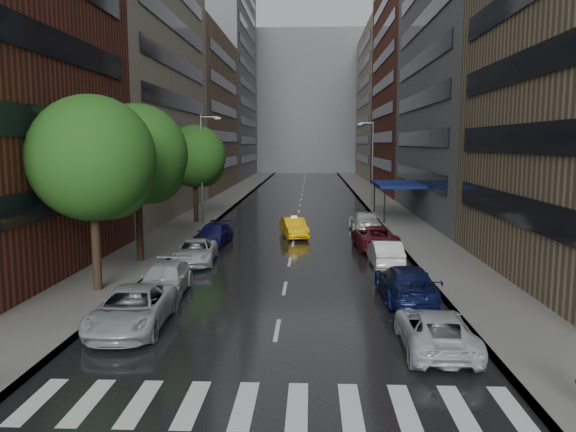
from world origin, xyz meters
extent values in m
plane|color=gray|center=(0.00, 0.00, 0.00)|extent=(220.00, 220.00, 0.00)
cube|color=black|center=(0.00, 50.00, 0.01)|extent=(14.00, 140.00, 0.01)
cube|color=gray|center=(-9.00, 50.00, 0.07)|extent=(4.00, 140.00, 0.15)
cube|color=gray|center=(9.00, 50.00, 0.07)|extent=(4.00, 140.00, 0.15)
cube|color=silver|center=(-6.10, -2.00, 0.01)|extent=(0.55, 2.80, 0.01)
cube|color=silver|center=(-4.70, -2.00, 0.01)|extent=(0.55, 2.80, 0.01)
cube|color=silver|center=(-3.30, -2.00, 0.01)|extent=(0.55, 2.80, 0.01)
cube|color=silver|center=(-1.90, -2.00, 0.01)|extent=(0.55, 2.80, 0.01)
cube|color=silver|center=(-0.50, -2.00, 0.01)|extent=(0.55, 2.80, 0.01)
cube|color=silver|center=(0.90, -2.00, 0.01)|extent=(0.55, 2.80, 0.01)
cube|color=silver|center=(2.30, -2.00, 0.01)|extent=(0.55, 2.80, 0.01)
cube|color=silver|center=(3.70, -2.00, 0.01)|extent=(0.55, 2.80, 0.01)
cube|color=silver|center=(5.10, -2.00, 0.01)|extent=(0.55, 2.80, 0.01)
cube|color=silver|center=(6.50, -2.00, 0.01)|extent=(0.55, 2.80, 0.01)
cube|color=gray|center=(-15.00, 36.00, 17.00)|extent=(8.00, 28.00, 34.00)
cube|color=#937A5B|center=(-15.00, 64.00, 11.00)|extent=(8.00, 28.00, 22.00)
cube|color=slate|center=(-15.00, 94.00, 19.00)|extent=(8.00, 32.00, 38.00)
cube|color=slate|center=(15.00, 36.00, 12.00)|extent=(8.00, 28.00, 24.00)
cube|color=maroon|center=(15.00, 64.00, 18.00)|extent=(8.00, 28.00, 36.00)
cube|color=gray|center=(15.00, 94.00, 14.00)|extent=(8.00, 32.00, 28.00)
cube|color=slate|center=(0.00, 118.00, 16.00)|extent=(40.00, 14.00, 32.00)
cylinder|color=#382619|center=(-8.60, 8.90, 2.48)|extent=(0.40, 0.40, 4.96)
sphere|color=#1E5116|center=(-8.60, 8.90, 6.20)|extent=(5.67, 5.67, 5.67)
cylinder|color=#382619|center=(-8.60, 15.41, 2.49)|extent=(0.40, 0.40, 4.98)
sphere|color=#1E5116|center=(-8.60, 15.41, 6.23)|extent=(5.70, 5.70, 5.70)
cylinder|color=#382619|center=(-8.60, 31.17, 2.30)|extent=(0.40, 0.40, 4.60)
sphere|color=#1E5116|center=(-8.60, 31.17, 5.75)|extent=(5.26, 5.26, 5.26)
imported|color=yellow|center=(-0.01, 24.57, 0.71)|extent=(2.37, 4.55, 1.43)
imported|color=#AEB1B8|center=(-5.40, 3.97, 0.76)|extent=(2.72, 5.54, 1.52)
imported|color=silver|center=(-5.40, 8.66, 0.70)|extent=(2.17, 4.92, 1.41)
imported|color=silver|center=(-5.40, 15.40, 0.67)|extent=(2.57, 4.99, 1.35)
imported|color=#13104D|center=(-5.40, 21.46, 0.70)|extent=(2.39, 4.96, 1.39)
imported|color=silver|center=(5.40, 2.25, 0.68)|extent=(2.38, 4.97, 1.37)
imported|color=#0D143E|center=(5.40, 8.16, 0.78)|extent=(2.31, 5.45, 1.57)
imported|color=white|center=(5.40, 15.16, 0.74)|extent=(1.66, 4.51, 1.47)
imported|color=#521019|center=(5.40, 20.28, 0.77)|extent=(2.77, 5.64, 1.54)
imported|color=silver|center=(5.40, 27.50, 0.78)|extent=(2.25, 5.42, 1.57)
cylinder|color=gray|center=(-7.80, 30.00, 4.65)|extent=(0.18, 0.18, 9.00)
cube|color=gray|center=(-6.40, 30.00, 8.85)|extent=(0.50, 0.22, 0.16)
cylinder|color=gray|center=(7.80, 45.00, 4.65)|extent=(0.18, 0.18, 9.00)
cube|color=gray|center=(6.40, 45.00, 8.85)|extent=(0.50, 0.22, 0.16)
cube|color=navy|center=(9.00, 35.00, 3.15)|extent=(4.00, 8.00, 0.25)
cylinder|color=black|center=(7.40, 31.20, 1.65)|extent=(0.12, 0.12, 3.00)
cylinder|color=black|center=(7.40, 38.80, 1.65)|extent=(0.12, 0.12, 3.00)
camera|label=1|loc=(1.24, -15.97, 6.89)|focal=35.00mm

